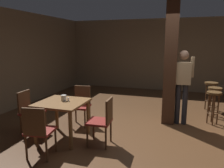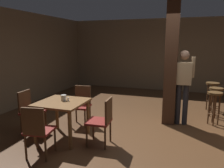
{
  "view_description": "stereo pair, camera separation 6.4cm",
  "coord_description": "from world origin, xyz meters",
  "px_view_note": "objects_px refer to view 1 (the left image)",
  "views": [
    {
      "loc": [
        0.59,
        -4.36,
        1.9
      ],
      "look_at": [
        -0.8,
        -0.07,
        1.03
      ],
      "focal_mm": 35.0,
      "sensor_mm": 36.0,
      "label": 1
    },
    {
      "loc": [
        0.65,
        -4.34,
        1.9
      ],
      "look_at": [
        -0.8,
        -0.07,
        1.03
      ],
      "focal_mm": 35.0,
      "sensor_mm": 36.0,
      "label": 2
    }
  ],
  "objects_px": {
    "chair_south": "(38,129)",
    "chair_east": "(103,119)",
    "chair_west": "(29,110)",
    "bar_stool_mid": "(215,95)",
    "dining_table": "(62,108)",
    "bar_stool_far": "(211,89)",
    "standing_person": "(183,82)",
    "chair_north": "(81,103)",
    "salt_shaker": "(68,99)",
    "napkin_cup": "(64,98)",
    "bar_stool_near": "(214,100)"
  },
  "relations": [
    {
      "from": "salt_shaker",
      "to": "chair_west",
      "type": "bearing_deg",
      "value": -177.68
    },
    {
      "from": "chair_west",
      "to": "bar_stool_mid",
      "type": "bearing_deg",
      "value": 31.34
    },
    {
      "from": "napkin_cup",
      "to": "bar_stool_near",
      "type": "bearing_deg",
      "value": 30.3
    },
    {
      "from": "bar_stool_near",
      "to": "chair_east",
      "type": "bearing_deg",
      "value": -138.83
    },
    {
      "from": "napkin_cup",
      "to": "bar_stool_mid",
      "type": "xyz_separation_m",
      "value": [
        3.02,
        2.3,
        -0.25
      ]
    },
    {
      "from": "standing_person",
      "to": "bar_stool_near",
      "type": "distance_m",
      "value": 0.86
    },
    {
      "from": "chair_north",
      "to": "bar_stool_far",
      "type": "distance_m",
      "value": 3.69
    },
    {
      "from": "chair_east",
      "to": "bar_stool_mid",
      "type": "relative_size",
      "value": 1.16
    },
    {
      "from": "chair_west",
      "to": "standing_person",
      "type": "relative_size",
      "value": 0.52
    },
    {
      "from": "bar_stool_near",
      "to": "bar_stool_mid",
      "type": "height_order",
      "value": "bar_stool_near"
    },
    {
      "from": "standing_person",
      "to": "bar_stool_mid",
      "type": "distance_m",
      "value": 1.22
    },
    {
      "from": "bar_stool_near",
      "to": "bar_stool_mid",
      "type": "bearing_deg",
      "value": 81.15
    },
    {
      "from": "chair_east",
      "to": "bar_stool_far",
      "type": "distance_m",
      "value": 3.67
    },
    {
      "from": "chair_south",
      "to": "bar_stool_far",
      "type": "xyz_separation_m",
      "value": [
        2.98,
        3.76,
        0.09
      ]
    },
    {
      "from": "chair_south",
      "to": "chair_west",
      "type": "bearing_deg",
      "value": 134.88
    },
    {
      "from": "standing_person",
      "to": "bar_stool_near",
      "type": "bearing_deg",
      "value": 16.96
    },
    {
      "from": "chair_west",
      "to": "bar_stool_near",
      "type": "distance_m",
      "value": 4.13
    },
    {
      "from": "chair_south",
      "to": "chair_east",
      "type": "bearing_deg",
      "value": 42.63
    },
    {
      "from": "chair_east",
      "to": "bar_stool_mid",
      "type": "distance_m",
      "value": 3.23
    },
    {
      "from": "dining_table",
      "to": "chair_north",
      "type": "height_order",
      "value": "chair_north"
    },
    {
      "from": "bar_stool_mid",
      "to": "bar_stool_far",
      "type": "bearing_deg",
      "value": 92.38
    },
    {
      "from": "chair_west",
      "to": "chair_south",
      "type": "xyz_separation_m",
      "value": [
        0.83,
        -0.83,
        0.0
      ]
    },
    {
      "from": "chair_north",
      "to": "napkin_cup",
      "type": "bearing_deg",
      "value": -90.71
    },
    {
      "from": "dining_table",
      "to": "napkin_cup",
      "type": "relative_size",
      "value": 7.72
    },
    {
      "from": "dining_table",
      "to": "bar_stool_far",
      "type": "relative_size",
      "value": 1.13
    },
    {
      "from": "chair_north",
      "to": "standing_person",
      "type": "distance_m",
      "value": 2.39
    },
    {
      "from": "dining_table",
      "to": "bar_stool_mid",
      "type": "relative_size",
      "value": 1.17
    },
    {
      "from": "dining_table",
      "to": "bar_stool_near",
      "type": "bearing_deg",
      "value": 31.24
    },
    {
      "from": "chair_north",
      "to": "bar_stool_far",
      "type": "xyz_separation_m",
      "value": [
        2.99,
        2.16,
        0.09
      ]
    },
    {
      "from": "chair_east",
      "to": "standing_person",
      "type": "bearing_deg",
      "value": 49.59
    },
    {
      "from": "chair_south",
      "to": "bar_stool_near",
      "type": "bearing_deg",
      "value": 41.6
    },
    {
      "from": "dining_table",
      "to": "salt_shaker",
      "type": "height_order",
      "value": "salt_shaker"
    },
    {
      "from": "chair_east",
      "to": "chair_north",
      "type": "relative_size",
      "value": 1.0
    },
    {
      "from": "dining_table",
      "to": "chair_north",
      "type": "xyz_separation_m",
      "value": [
        0.01,
        0.8,
        -0.12
      ]
    },
    {
      "from": "chair_south",
      "to": "bar_stool_far",
      "type": "height_order",
      "value": "chair_south"
    },
    {
      "from": "chair_east",
      "to": "bar_stool_far",
      "type": "relative_size",
      "value": 1.12
    },
    {
      "from": "dining_table",
      "to": "salt_shaker",
      "type": "xyz_separation_m",
      "value": [
        0.1,
        0.07,
        0.17
      ]
    },
    {
      "from": "dining_table",
      "to": "bar_stool_mid",
      "type": "distance_m",
      "value": 3.84
    },
    {
      "from": "salt_shaker",
      "to": "bar_stool_near",
      "type": "distance_m",
      "value": 3.32
    },
    {
      "from": "chair_east",
      "to": "dining_table",
      "type": "bearing_deg",
      "value": 178.03
    },
    {
      "from": "chair_west",
      "to": "chair_south",
      "type": "bearing_deg",
      "value": -45.12
    },
    {
      "from": "chair_north",
      "to": "bar_stool_far",
      "type": "height_order",
      "value": "chair_north"
    },
    {
      "from": "chair_south",
      "to": "bar_stool_mid",
      "type": "xyz_separation_m",
      "value": [
        3.0,
        3.17,
        0.06
      ]
    },
    {
      "from": "chair_east",
      "to": "bar_stool_far",
      "type": "height_order",
      "value": "chair_east"
    },
    {
      "from": "bar_stool_far",
      "to": "chair_north",
      "type": "bearing_deg",
      "value": -144.2
    },
    {
      "from": "chair_north",
      "to": "salt_shaker",
      "type": "relative_size",
      "value": 12.36
    },
    {
      "from": "chair_west",
      "to": "bar_stool_far",
      "type": "distance_m",
      "value": 4.8
    },
    {
      "from": "chair_west",
      "to": "dining_table",
      "type": "bearing_deg",
      "value": -2.15
    },
    {
      "from": "dining_table",
      "to": "salt_shaker",
      "type": "bearing_deg",
      "value": 33.06
    },
    {
      "from": "chair_north",
      "to": "napkin_cup",
      "type": "height_order",
      "value": "chair_north"
    }
  ]
}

